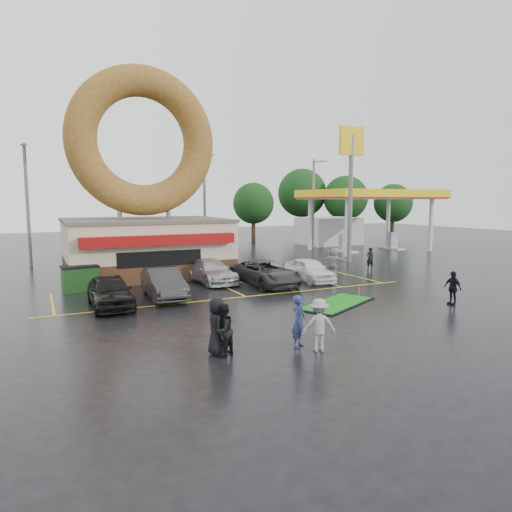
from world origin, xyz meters
name	(u,v)px	position (x,y,z in m)	size (l,w,h in m)	color
ground	(277,311)	(0.00, 0.00, 0.00)	(120.00, 120.00, 0.00)	black
donut_shop	(144,207)	(-3.00, 12.97, 4.46)	(10.20, 8.70, 13.50)	#472B19
gas_station	(351,212)	(20.00, 20.94, 3.70)	(12.30, 13.65, 5.90)	silver
shell_sign	(351,169)	(13.00, 12.00, 7.38)	(2.20, 0.36, 10.60)	slate
streetlight_left	(27,202)	(-10.00, 19.92, 4.78)	(0.40, 2.21, 9.00)	slate
streetlight_mid	(205,202)	(4.00, 20.92, 4.78)	(0.40, 2.21, 9.00)	slate
streetlight_right	(314,202)	(16.00, 21.92, 4.78)	(0.40, 2.21, 9.00)	slate
tree_far_a	(346,198)	(26.00, 30.00, 5.18)	(5.60, 5.60, 8.00)	#332114
tree_far_b	(393,203)	(32.00, 28.00, 4.53)	(4.90, 4.90, 7.00)	#332114
tree_far_c	(302,193)	(22.00, 34.00, 5.84)	(6.30, 6.30, 9.00)	#332114
tree_far_d	(253,203)	(14.00, 32.00, 4.53)	(4.90, 4.90, 7.00)	#332114
car_black	(110,291)	(-6.60, 3.96, 0.75)	(1.77, 4.40, 1.50)	black
car_dgrey	(164,283)	(-3.87, 4.88, 0.75)	(1.58, 4.54, 1.50)	#29292B
car_silver	(211,271)	(-0.20, 8.00, 0.69)	(1.92, 4.73, 1.37)	#B6B6BB
car_grey	(266,273)	(2.36, 5.77, 0.72)	(2.38, 5.17, 1.44)	#2F2F31
car_white	(309,270)	(5.34, 5.79, 0.70)	(1.66, 4.14, 1.41)	white
person_blue	(299,321)	(-1.71, -4.68, 0.88)	(0.64, 0.42, 1.76)	navy
person_blackjkt	(223,330)	(-4.37, -4.46, 0.84)	(0.82, 0.64, 1.68)	black
person_hoodie	(319,325)	(-1.36, -5.33, 0.87)	(1.12, 0.65, 1.74)	gray
person_bystander	(217,326)	(-4.48, -4.21, 0.92)	(0.90, 0.58, 1.84)	black
person_cameraman	(453,288)	(8.06, -2.45, 0.80)	(0.94, 0.39, 1.60)	black
person_walker_near	(333,262)	(7.84, 6.92, 0.93)	(1.73, 0.55, 1.86)	#9A9B9D
person_walker_far	(370,259)	(11.73, 7.91, 0.80)	(0.58, 0.38, 1.60)	black
dumpster	(80,279)	(-7.50, 8.78, 0.65)	(1.80, 1.20, 1.30)	#1B4319
putting_green	(336,303)	(3.17, -0.02, 0.04)	(4.92, 3.81, 0.57)	black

